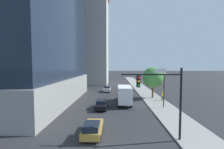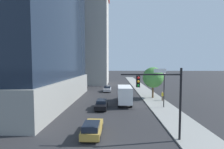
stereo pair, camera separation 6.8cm
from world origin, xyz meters
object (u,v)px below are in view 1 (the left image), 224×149
at_px(construction_building, 89,33).
at_px(car_black, 101,104).
at_px(street_lamp, 164,85).
at_px(car_gold, 93,128).
at_px(traffic_light_pole, 162,91).
at_px(street_tree, 153,77).
at_px(pedestrian_yellow_shirt, 162,96).
at_px(box_truck, 124,94).
at_px(car_silver, 107,89).

bearing_deg(construction_building, car_black, -76.67).
distance_m(street_lamp, car_gold, 14.63).
xyz_separation_m(construction_building, car_black, (8.01, -33.81, -18.68)).
distance_m(traffic_light_pole, street_tree, 18.71).
height_order(construction_building, pedestrian_yellow_shirt, construction_building).
relative_size(traffic_light_pole, street_lamp, 1.17).
distance_m(construction_building, car_gold, 47.76).
bearing_deg(box_truck, pedestrian_yellow_shirt, 18.02).
height_order(construction_building, car_black, construction_building).
bearing_deg(car_silver, traffic_light_pole, -76.21).
xyz_separation_m(car_silver, box_truck, (3.86, -13.22, 1.10)).
bearing_deg(construction_building, car_gold, -79.50).
relative_size(car_gold, car_silver, 0.99).
xyz_separation_m(street_tree, car_gold, (-10.13, -17.47, -3.73)).
bearing_deg(traffic_light_pole, street_lamp, 71.66).
xyz_separation_m(traffic_light_pole, car_black, (-6.52, 10.29, -3.92)).
bearing_deg(car_silver, street_lamp, -56.97).
relative_size(car_silver, car_black, 0.92).
xyz_separation_m(car_gold, car_silver, (0.00, 25.67, 0.02)).
relative_size(car_gold, pedestrian_yellow_shirt, 2.34).
bearing_deg(street_tree, traffic_light_pole, -101.14).
bearing_deg(street_lamp, pedestrian_yellow_shirt, 75.63).
distance_m(traffic_light_pole, car_silver, 27.62).
xyz_separation_m(street_tree, box_truck, (-6.28, -5.02, -2.61)).
xyz_separation_m(construction_building, car_gold, (8.01, -43.21, -18.69)).
bearing_deg(traffic_light_pole, car_black, 122.35).
distance_m(traffic_light_pole, street_lamp, 11.56).
xyz_separation_m(car_gold, pedestrian_yellow_shirt, (11.39, 14.90, 0.33)).
bearing_deg(car_silver, car_gold, -90.00).
xyz_separation_m(traffic_light_pole, street_lamp, (3.63, 10.94, -0.80)).
bearing_deg(box_truck, car_gold, -107.21).
height_order(construction_building, car_silver, construction_building).
bearing_deg(traffic_light_pole, street_tree, 78.86).
height_order(traffic_light_pole, box_truck, traffic_light_pole).
distance_m(box_truck, pedestrian_yellow_shirt, 7.96).
xyz_separation_m(street_tree, car_black, (-10.13, -8.06, -3.72)).
xyz_separation_m(street_tree, pedestrian_yellow_shirt, (1.25, -2.57, -3.40)).
bearing_deg(car_black, street_lamp, 3.67).
height_order(traffic_light_pole, car_black, traffic_light_pole).
relative_size(construction_building, car_black, 10.03).
relative_size(construction_building, pedestrian_yellow_shirt, 25.71).
bearing_deg(pedestrian_yellow_shirt, car_black, -154.25).
height_order(street_tree, car_silver, street_tree).
height_order(traffic_light_pole, street_lamp, traffic_light_pole).
relative_size(traffic_light_pole, street_tree, 1.02).
distance_m(construction_building, traffic_light_pole, 48.72).
distance_m(construction_building, car_black, 39.45).
bearing_deg(pedestrian_yellow_shirt, box_truck, -161.98).
bearing_deg(construction_building, pedestrian_yellow_shirt, -55.59).
xyz_separation_m(street_tree, car_silver, (-10.13, 8.20, -3.71)).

